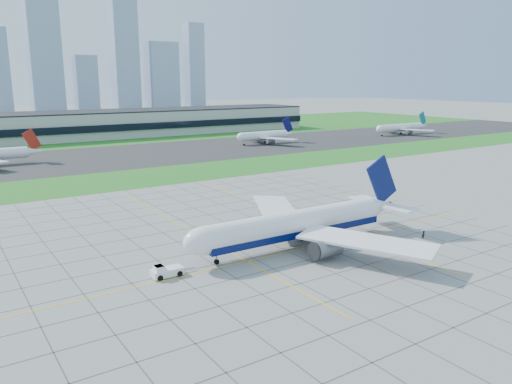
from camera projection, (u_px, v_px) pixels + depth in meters
ground at (283, 249)px, 102.12m from camera, size 1400.00×1400.00×0.00m
grass_median at (130, 179)px, 175.31m from camera, size 700.00×35.00×0.04m
asphalt_taxiway at (87, 159)px, 220.04m from camera, size 700.00×75.00×0.04m
grass_far at (38, 136)px, 309.51m from camera, size 700.00×145.00×0.04m
apron_markings at (255, 235)px, 111.36m from camera, size 120.00×130.00×0.03m
terminal at (114, 123)px, 308.92m from camera, size 260.00×43.00×15.80m
airliner at (297, 225)px, 102.75m from camera, size 54.81×55.57×17.26m
pushback_tug at (166, 271)px, 87.54m from camera, size 8.11×2.90×2.25m
crew_near at (157, 275)px, 86.28m from camera, size 0.54×0.69×1.67m
crew_far at (424, 234)px, 108.80m from camera, size 0.96×0.79×1.80m
distant_jet_2 at (265, 135)px, 271.79m from camera, size 34.33×42.66×14.08m
distant_jet_3 at (401, 127)px, 318.09m from camera, size 43.48×42.66×14.08m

